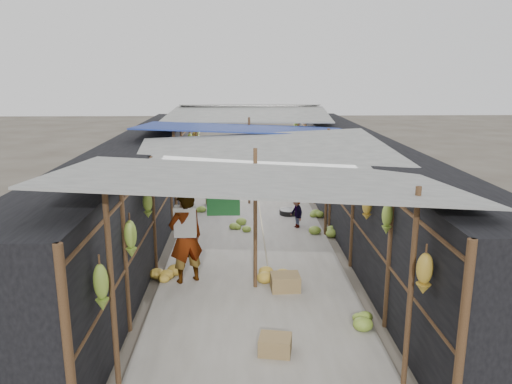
{
  "coord_description": "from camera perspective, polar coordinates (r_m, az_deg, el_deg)",
  "views": [
    {
      "loc": [
        -0.26,
        -5.54,
        3.89
      ],
      "look_at": [
        0.09,
        5.36,
        1.25
      ],
      "focal_mm": 35.0,
      "sensor_mm": 36.0,
      "label": 1
    }
  ],
  "objects": [
    {
      "name": "crate_back",
      "position": [
        14.95,
        -4.84,
        -0.99
      ],
      "size": [
        0.51,
        0.46,
        0.27
      ],
      "primitive_type": "cube",
      "rotation": [
        0.0,
        0.0,
        0.33
      ],
      "color": "#987A4D",
      "rests_on": "ground"
    },
    {
      "name": "aisle_slab",
      "position": [
        12.65,
        -0.56,
        -4.25
      ],
      "size": [
        3.6,
        16.0,
        0.02
      ],
      "primitive_type": "cube",
      "color": "#9E998E",
      "rests_on": "ground"
    },
    {
      "name": "market_canopy",
      "position": [
        12.45,
        -0.48,
        6.77
      ],
      "size": [
        5.62,
        15.2,
        2.77
      ],
      "color": "brown",
      "rests_on": "ground"
    },
    {
      "name": "stall_left",
      "position": [
        12.59,
        -12.96,
        0.68
      ],
      "size": [
        1.4,
        15.0,
        2.3
      ],
      "primitive_type": "cube",
      "color": "black",
      "rests_on": "ground"
    },
    {
      "name": "black_basin",
      "position": [
        13.91,
        3.78,
        -2.33
      ],
      "size": [
        0.53,
        0.53,
        0.16
      ],
      "primitive_type": "cylinder",
      "color": "black",
      "rests_on": "ground"
    },
    {
      "name": "vendor_seated",
      "position": [
        12.68,
        4.63,
        -2.3
      ],
      "size": [
        0.48,
        0.62,
        0.85
      ],
      "primitive_type": "imported",
      "rotation": [
        0.0,
        0.0,
        -1.23
      ],
      "color": "#46423C",
      "rests_on": "ground"
    },
    {
      "name": "floor_bananas",
      "position": [
        13.06,
        -0.72,
        -3.02
      ],
      "size": [
        4.01,
        9.47,
        0.36
      ],
      "color": "olive",
      "rests_on": "ground"
    },
    {
      "name": "stall_right",
      "position": [
        12.7,
        11.7,
        0.86
      ],
      "size": [
        1.4,
        15.0,
        2.3
      ],
      "primitive_type": "cube",
      "color": "black",
      "rests_on": "ground"
    },
    {
      "name": "shopper_blue",
      "position": [
        14.08,
        -3.91,
        0.48
      ],
      "size": [
        0.77,
        0.64,
        1.4
      ],
      "primitive_type": "imported",
      "rotation": [
        0.0,
        0.0,
        -0.18
      ],
      "color": "#222FAA",
      "rests_on": "ground"
    },
    {
      "name": "crate_near",
      "position": [
        7.35,
        2.2,
        -17.11
      ],
      "size": [
        0.51,
        0.43,
        0.27
      ],
      "primitive_type": "cube",
      "rotation": [
        0.0,
        0.0,
        -0.18
      ],
      "color": "#987A4D",
      "rests_on": "ground"
    },
    {
      "name": "hanging_bananas",
      "position": [
        12.27,
        -1.25,
        3.16
      ],
      "size": [
        3.96,
        13.89,
        0.88
      ],
      "color": "olive",
      "rests_on": "ground"
    },
    {
      "name": "vendor_elderly",
      "position": [
        9.39,
        -8.03,
        -5.19
      ],
      "size": [
        0.77,
        0.68,
        1.77
      ],
      "primitive_type": "imported",
      "rotation": [
        0.0,
        0.0,
        3.63
      ],
      "color": "white",
      "rests_on": "ground"
    },
    {
      "name": "crate_mid",
      "position": [
        9.22,
        3.36,
        -10.3
      ],
      "size": [
        0.54,
        0.44,
        0.31
      ],
      "primitive_type": "cube",
      "rotation": [
        0.0,
        0.0,
        0.05
      ],
      "color": "#987A4D",
      "rests_on": "ground"
    }
  ]
}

